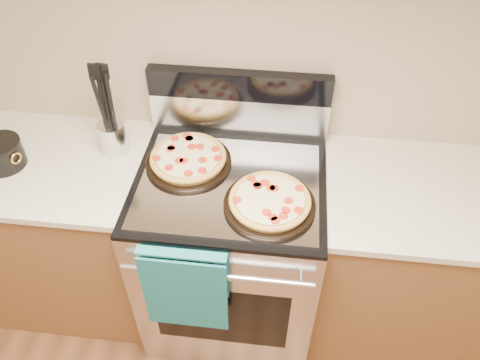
# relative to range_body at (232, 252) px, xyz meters

# --- Properties ---
(wall_back) EXTENTS (4.00, 0.00, 4.00)m
(wall_back) POSITION_rel_range_body_xyz_m (0.00, 0.35, 0.90)
(wall_back) COLOR tan
(wall_back) RESTS_ON ground
(range_body) EXTENTS (0.76, 0.68, 0.90)m
(range_body) POSITION_rel_range_body_xyz_m (0.00, 0.00, 0.00)
(range_body) COLOR #B7B7BC
(range_body) RESTS_ON ground
(oven_window) EXTENTS (0.56, 0.01, 0.40)m
(oven_window) POSITION_rel_range_body_xyz_m (0.00, -0.34, 0.00)
(oven_window) COLOR black
(oven_window) RESTS_ON range_body
(cooktop) EXTENTS (0.76, 0.68, 0.02)m
(cooktop) POSITION_rel_range_body_xyz_m (0.00, 0.00, 0.46)
(cooktop) COLOR black
(cooktop) RESTS_ON range_body
(backsplash_lower) EXTENTS (0.76, 0.06, 0.18)m
(backsplash_lower) POSITION_rel_range_body_xyz_m (0.00, 0.31, 0.56)
(backsplash_lower) COLOR silver
(backsplash_lower) RESTS_ON cooktop
(backsplash_upper) EXTENTS (0.76, 0.06, 0.12)m
(backsplash_upper) POSITION_rel_range_body_xyz_m (0.00, 0.31, 0.71)
(backsplash_upper) COLOR black
(backsplash_upper) RESTS_ON backsplash_lower
(oven_handle) EXTENTS (0.70, 0.03, 0.03)m
(oven_handle) POSITION_rel_range_body_xyz_m (0.00, -0.38, 0.35)
(oven_handle) COLOR silver
(oven_handle) RESTS_ON range_body
(dish_towel) EXTENTS (0.32, 0.05, 0.42)m
(dish_towel) POSITION_rel_range_body_xyz_m (-0.12, -0.38, 0.25)
(dish_towel) COLOR #19627F
(dish_towel) RESTS_ON oven_handle
(foil_sheet) EXTENTS (0.70, 0.55, 0.01)m
(foil_sheet) POSITION_rel_range_body_xyz_m (0.00, -0.03, 0.47)
(foil_sheet) COLOR gray
(foil_sheet) RESTS_ON cooktop
(cabinet_left) EXTENTS (1.00, 0.62, 0.88)m
(cabinet_left) POSITION_rel_range_body_xyz_m (-0.88, 0.03, -0.01)
(cabinet_left) COLOR brown
(cabinet_left) RESTS_ON ground
(countertop_left) EXTENTS (1.02, 0.64, 0.03)m
(countertop_left) POSITION_rel_range_body_xyz_m (-0.88, 0.03, 0.45)
(countertop_left) COLOR beige
(countertop_left) RESTS_ON cabinet_left
(cabinet_right) EXTENTS (1.00, 0.62, 0.88)m
(cabinet_right) POSITION_rel_range_body_xyz_m (0.88, 0.03, -0.01)
(cabinet_right) COLOR brown
(cabinet_right) RESTS_ON ground
(countertop_right) EXTENTS (1.02, 0.64, 0.03)m
(countertop_right) POSITION_rel_range_body_xyz_m (0.88, 0.03, 0.45)
(countertop_right) COLOR beige
(countertop_right) RESTS_ON cabinet_right
(pepperoni_pizza_back) EXTENTS (0.42, 0.42, 0.05)m
(pepperoni_pizza_back) POSITION_rel_range_body_xyz_m (-0.18, 0.07, 0.50)
(pepperoni_pizza_back) COLOR #B68037
(pepperoni_pizza_back) RESTS_ON foil_sheet
(pepperoni_pizza_front) EXTENTS (0.44, 0.44, 0.05)m
(pepperoni_pizza_front) POSITION_rel_range_body_xyz_m (0.17, -0.13, 0.50)
(pepperoni_pizza_front) COLOR #B68037
(pepperoni_pizza_front) RESTS_ON foil_sheet
(utensil_crock) EXTENTS (0.11, 0.11, 0.14)m
(utensil_crock) POSITION_rel_range_body_xyz_m (-0.51, 0.13, 0.53)
(utensil_crock) COLOR silver
(utensil_crock) RESTS_ON countertop_left
(saucepan) EXTENTS (0.22, 0.22, 0.10)m
(saucepan) POSITION_rel_range_body_xyz_m (-0.93, -0.01, 0.51)
(saucepan) COLOR black
(saucepan) RESTS_ON countertop_left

